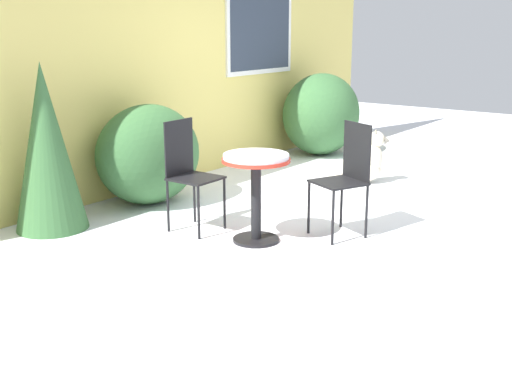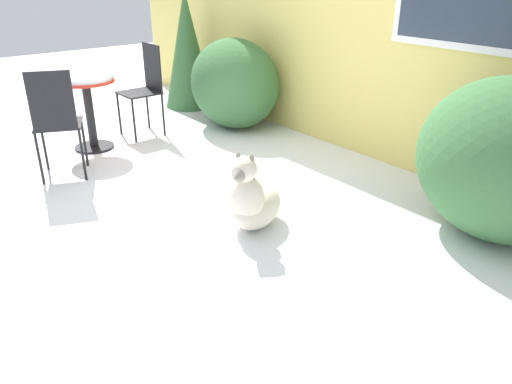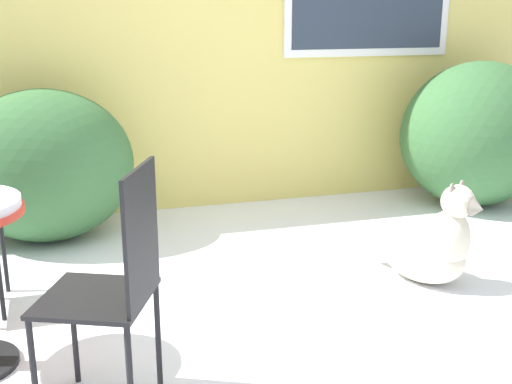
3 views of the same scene
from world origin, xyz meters
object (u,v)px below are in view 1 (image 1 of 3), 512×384
Objects in this scene: patio_table at (256,176)px; patio_chair_far_side at (346,174)px; patio_chair_near_table at (189,170)px; dog at (364,164)px.

patio_table is 0.81m from patio_chair_far_side.
patio_table is 0.77× the size of patio_chair_near_table.
patio_chair_far_side is (0.70, -1.22, 0.00)m from patio_chair_near_table.
patio_chair_near_table is 1.49× the size of dog.
patio_chair_near_table is 2.59m from dog.
patio_table is at bearing -106.59° from patio_chair_far_side.
patio_table is 0.77× the size of patio_chair_far_side.
patio_chair_near_table and patio_chair_far_side have the same top height.
patio_chair_near_table is at bearing 97.04° from patio_table.
patio_chair_far_side is at bearing -61.18° from patio_chair_near_table.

